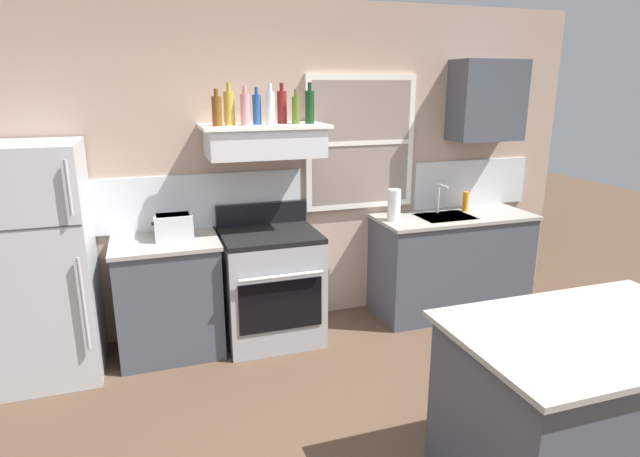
# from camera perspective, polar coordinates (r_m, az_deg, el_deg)

# --- Properties ---
(back_wall) EXTENTS (5.40, 0.11, 2.70)m
(back_wall) POSITION_cam_1_polar(r_m,az_deg,el_deg) (4.49, -3.19, 6.54)
(back_wall) COLOR tan
(back_wall) RESTS_ON ground_plane
(refrigerator) EXTENTS (0.70, 0.72, 1.68)m
(refrigerator) POSITION_cam_1_polar(r_m,az_deg,el_deg) (4.15, -28.21, -3.41)
(refrigerator) COLOR #B7BABC
(refrigerator) RESTS_ON ground_plane
(counter_left_of_stove) EXTENTS (0.79, 0.63, 0.91)m
(counter_left_of_stove) POSITION_cam_1_polar(r_m,az_deg,el_deg) (4.26, -16.06, -7.10)
(counter_left_of_stove) COLOR #474C56
(counter_left_of_stove) RESTS_ON ground_plane
(toaster) EXTENTS (0.30, 0.20, 0.19)m
(toaster) POSITION_cam_1_polar(r_m,az_deg,el_deg) (4.11, -15.60, 0.24)
(toaster) COLOR silver
(toaster) RESTS_ON counter_left_of_stove
(stove_range) EXTENTS (0.76, 0.69, 1.09)m
(stove_range) POSITION_cam_1_polar(r_m,az_deg,el_deg) (4.32, -5.34, -6.13)
(stove_range) COLOR #9EA0A5
(stove_range) RESTS_ON ground_plane
(range_hood_shelf) EXTENTS (0.96, 0.52, 0.24)m
(range_hood_shelf) POSITION_cam_1_polar(r_m,az_deg,el_deg) (4.13, -6.06, 9.48)
(range_hood_shelf) COLOR silver
(bottle_amber_wine) EXTENTS (0.07, 0.07, 0.27)m
(bottle_amber_wine) POSITION_cam_1_polar(r_m,az_deg,el_deg) (3.99, -11.13, 12.45)
(bottle_amber_wine) COLOR brown
(bottle_amber_wine) RESTS_ON range_hood_shelf
(bottle_champagne_gold_foil) EXTENTS (0.08, 0.08, 0.31)m
(bottle_champagne_gold_foil) POSITION_cam_1_polar(r_m,az_deg,el_deg) (4.06, -9.82, 12.79)
(bottle_champagne_gold_foil) COLOR #B29333
(bottle_champagne_gold_foil) RESTS_ON range_hood_shelf
(bottle_rose_pink) EXTENTS (0.07, 0.07, 0.29)m
(bottle_rose_pink) POSITION_cam_1_polar(r_m,az_deg,el_deg) (4.03, -8.12, 12.71)
(bottle_rose_pink) COLOR #C67F84
(bottle_rose_pink) RESTS_ON range_hood_shelf
(bottle_blue_liqueur) EXTENTS (0.07, 0.07, 0.28)m
(bottle_blue_liqueur) POSITION_cam_1_polar(r_m,az_deg,el_deg) (4.11, -6.86, 12.76)
(bottle_blue_liqueur) COLOR #1E478C
(bottle_blue_liqueur) RESTS_ON range_hood_shelf
(bottle_clear_tall) EXTENTS (0.06, 0.06, 0.31)m
(bottle_clear_tall) POSITION_cam_1_polar(r_m,az_deg,el_deg) (4.09, -5.39, 12.96)
(bottle_clear_tall) COLOR silver
(bottle_clear_tall) RESTS_ON range_hood_shelf
(bottle_red_label_wine) EXTENTS (0.07, 0.07, 0.31)m
(bottle_red_label_wine) POSITION_cam_1_polar(r_m,az_deg,el_deg) (4.20, -4.15, 13.06)
(bottle_red_label_wine) COLOR maroon
(bottle_red_label_wine) RESTS_ON range_hood_shelf
(bottle_olive_oil_square) EXTENTS (0.06, 0.06, 0.26)m
(bottle_olive_oil_square) POSITION_cam_1_polar(r_m,az_deg,el_deg) (4.16, -2.63, 12.78)
(bottle_olive_oil_square) COLOR #4C601E
(bottle_olive_oil_square) RESTS_ON range_hood_shelf
(bottle_dark_green_wine) EXTENTS (0.07, 0.07, 0.31)m
(bottle_dark_green_wine) POSITION_cam_1_polar(r_m,az_deg,el_deg) (4.17, -1.13, 13.10)
(bottle_dark_green_wine) COLOR #143819
(bottle_dark_green_wine) RESTS_ON range_hood_shelf
(counter_right_with_sink) EXTENTS (1.43, 0.63, 0.91)m
(counter_right_with_sink) POSITION_cam_1_polar(r_m,az_deg,el_deg) (4.99, 13.97, -3.61)
(counter_right_with_sink) COLOR #474C56
(counter_right_with_sink) RESTS_ON ground_plane
(sink_faucet) EXTENTS (0.03, 0.17, 0.28)m
(sink_faucet) POSITION_cam_1_polar(r_m,az_deg,el_deg) (4.85, 12.84, 3.63)
(sink_faucet) COLOR silver
(sink_faucet) RESTS_ON counter_right_with_sink
(paper_towel_roll) EXTENTS (0.11, 0.11, 0.27)m
(paper_towel_roll) POSITION_cam_1_polar(r_m,az_deg,el_deg) (4.54, 8.04, 2.54)
(paper_towel_roll) COLOR white
(paper_towel_roll) RESTS_ON counter_right_with_sink
(dish_soap_bottle) EXTENTS (0.06, 0.06, 0.18)m
(dish_soap_bottle) POSITION_cam_1_polar(r_m,az_deg,el_deg) (5.02, 15.51, 2.85)
(dish_soap_bottle) COLOR orange
(dish_soap_bottle) RESTS_ON counter_right_with_sink
(kitchen_island) EXTENTS (1.40, 0.90, 0.91)m
(kitchen_island) POSITION_cam_1_polar(r_m,az_deg,el_deg) (3.12, 26.79, -17.13)
(kitchen_island) COLOR #474C56
(kitchen_island) RESTS_ON ground_plane
(upper_cabinet_right) EXTENTS (0.64, 0.32, 0.70)m
(upper_cabinet_right) POSITION_cam_1_polar(r_m,az_deg,el_deg) (5.04, 17.66, 13.09)
(upper_cabinet_right) COLOR #474C56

